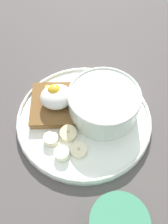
% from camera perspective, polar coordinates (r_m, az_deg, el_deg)
% --- Properties ---
extents(ground_plane, '(1.20, 1.20, 0.02)m').
position_cam_1_polar(ground_plane, '(0.50, -0.00, -2.55)').
color(ground_plane, '#4D4645').
rests_on(ground_plane, ground).
extents(plate, '(0.26, 0.26, 0.02)m').
position_cam_1_polar(plate, '(0.49, -0.00, -1.45)').
color(plate, white).
rests_on(plate, ground_plane).
extents(oatmeal_bowl, '(0.14, 0.14, 0.06)m').
position_cam_1_polar(oatmeal_bowl, '(0.47, 4.52, 2.11)').
color(oatmeal_bowl, white).
rests_on(oatmeal_bowl, plate).
extents(toast_slice, '(0.12, 0.12, 0.02)m').
position_cam_1_polar(toast_slice, '(0.50, -6.06, 1.77)').
color(toast_slice, brown).
rests_on(toast_slice, plate).
extents(poached_egg, '(0.06, 0.08, 0.04)m').
position_cam_1_polar(poached_egg, '(0.48, -6.40, 3.67)').
color(poached_egg, white).
rests_on(poached_egg, toast_slice).
extents(banana_slice_front, '(0.04, 0.04, 0.01)m').
position_cam_1_polar(banana_slice_front, '(0.45, -1.20, -8.70)').
color(banana_slice_front, '#FBEBC2').
rests_on(banana_slice_front, plate).
extents(banana_slice_left, '(0.03, 0.04, 0.02)m').
position_cam_1_polar(banana_slice_left, '(0.46, -3.59, -4.92)').
color(banana_slice_left, beige).
rests_on(banana_slice_left, plate).
extents(banana_slice_back, '(0.04, 0.04, 0.01)m').
position_cam_1_polar(banana_slice_back, '(0.46, -7.59, -6.12)').
color(banana_slice_back, beige).
rests_on(banana_slice_back, plate).
extents(banana_slice_right, '(0.04, 0.04, 0.02)m').
position_cam_1_polar(banana_slice_right, '(0.45, -5.07, -9.42)').
color(banana_slice_right, '#F5F2C6').
rests_on(banana_slice_right, plate).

